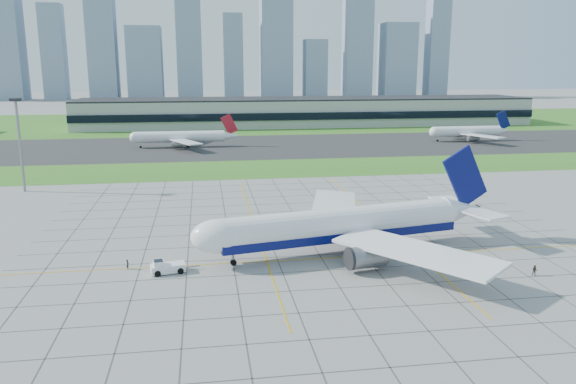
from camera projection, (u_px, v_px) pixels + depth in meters
name	position (u px, v px, depth m)	size (l,w,h in m)	color
ground	(319.00, 255.00, 103.35)	(1400.00, 1400.00, 0.00)	#9E9E98
grass_median	(265.00, 169.00, 190.15)	(700.00, 35.00, 0.04)	#317321
asphalt_taxiway	(251.00, 146.00, 243.20)	(700.00, 75.00, 0.04)	#383838
grass_far	(236.00, 122.00, 349.30)	(700.00, 145.00, 0.04)	#317321
apron_markings	(310.00, 237.00, 114.11)	(120.00, 130.00, 0.03)	#474744
terminal	(306.00, 111.00, 329.19)	(260.00, 43.00, 15.80)	#B7B7B2
light_mast	(19.00, 133.00, 152.25)	(2.50, 2.50, 25.60)	gray
city_skyline	(211.00, 42.00, 590.65)	(523.00, 32.40, 160.00)	#7F92A6
airliner	(343.00, 226.00, 103.70)	(59.67, 59.88, 18.96)	white
pushback_tug	(166.00, 267.00, 94.17)	(8.41, 3.81, 2.31)	white
crew_near	(128.00, 264.00, 95.92)	(0.63, 0.41, 1.73)	black
crew_far	(535.00, 271.00, 92.89)	(0.88, 0.69, 1.82)	#2A281C
distant_jet_1	(182.00, 137.00, 239.53)	(43.42, 42.66, 14.08)	white
distant_jet_2	(468.00, 131.00, 259.15)	(37.14, 42.66, 14.08)	white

